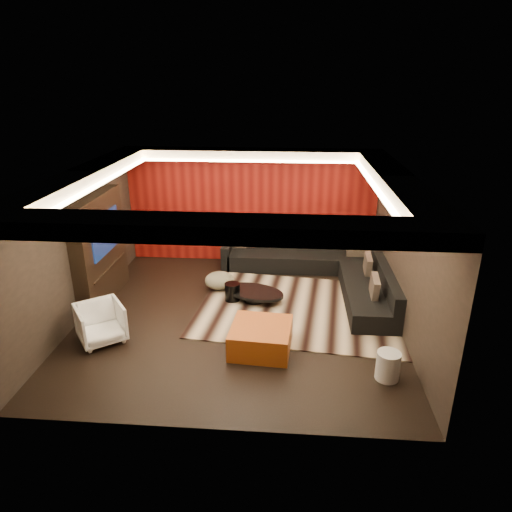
# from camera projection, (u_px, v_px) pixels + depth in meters

# --- Properties ---
(floor) EXTENTS (6.00, 6.00, 0.02)m
(floor) POSITION_uv_depth(u_px,v_px,m) (238.00, 318.00, 8.80)
(floor) COLOR black
(floor) RESTS_ON ground
(ceiling) EXTENTS (6.00, 6.00, 0.02)m
(ceiling) POSITION_uv_depth(u_px,v_px,m) (236.00, 172.00, 7.76)
(ceiling) COLOR silver
(ceiling) RESTS_ON ground
(wall_back) EXTENTS (6.00, 0.02, 2.80)m
(wall_back) POSITION_uv_depth(u_px,v_px,m) (251.00, 206.00, 11.07)
(wall_back) COLOR black
(wall_back) RESTS_ON ground
(wall_left) EXTENTS (0.02, 6.00, 2.80)m
(wall_left) POSITION_uv_depth(u_px,v_px,m) (77.00, 245.00, 8.50)
(wall_left) COLOR black
(wall_left) RESTS_ON ground
(wall_right) EXTENTS (0.02, 6.00, 2.80)m
(wall_right) POSITION_uv_depth(u_px,v_px,m) (406.00, 254.00, 8.07)
(wall_right) COLOR black
(wall_right) RESTS_ON ground
(red_feature_wall) EXTENTS (5.98, 0.05, 2.78)m
(red_feature_wall) POSITION_uv_depth(u_px,v_px,m) (251.00, 206.00, 11.04)
(red_feature_wall) COLOR #6B0C0A
(red_feature_wall) RESTS_ON ground
(soffit_back) EXTENTS (6.00, 0.60, 0.22)m
(soffit_back) POSITION_uv_depth(u_px,v_px,m) (250.00, 154.00, 10.31)
(soffit_back) COLOR silver
(soffit_back) RESTS_ON ground
(soffit_front) EXTENTS (6.00, 0.60, 0.22)m
(soffit_front) POSITION_uv_depth(u_px,v_px,m) (208.00, 228.00, 5.31)
(soffit_front) COLOR silver
(soffit_front) RESTS_ON ground
(soffit_left) EXTENTS (0.60, 4.80, 0.22)m
(soffit_left) POSITION_uv_depth(u_px,v_px,m) (83.00, 177.00, 8.00)
(soffit_left) COLOR silver
(soffit_left) RESTS_ON ground
(soffit_right) EXTENTS (0.60, 4.80, 0.22)m
(soffit_right) POSITION_uv_depth(u_px,v_px,m) (396.00, 182.00, 7.61)
(soffit_right) COLOR silver
(soffit_right) RESTS_ON ground
(cove_back) EXTENTS (4.80, 0.08, 0.04)m
(cove_back) POSITION_uv_depth(u_px,v_px,m) (249.00, 161.00, 10.03)
(cove_back) COLOR #FFD899
(cove_back) RESTS_ON ground
(cove_front) EXTENTS (4.80, 0.08, 0.04)m
(cove_front) POSITION_uv_depth(u_px,v_px,m) (213.00, 227.00, 5.65)
(cove_front) COLOR #FFD899
(cove_front) RESTS_ON ground
(cove_left) EXTENTS (0.08, 4.80, 0.04)m
(cove_left) POSITION_uv_depth(u_px,v_px,m) (103.00, 182.00, 8.01)
(cove_left) COLOR #FFD899
(cove_left) RESTS_ON ground
(cove_right) EXTENTS (0.08, 4.80, 0.04)m
(cove_right) POSITION_uv_depth(u_px,v_px,m) (375.00, 187.00, 7.67)
(cove_right) COLOR #FFD899
(cove_right) RESTS_ON ground
(tv_surround) EXTENTS (0.30, 2.00, 2.20)m
(tv_surround) POSITION_uv_depth(u_px,v_px,m) (100.00, 249.00, 9.16)
(tv_surround) COLOR black
(tv_surround) RESTS_ON ground
(tv_screen) EXTENTS (0.04, 1.30, 0.80)m
(tv_screen) POSITION_uv_depth(u_px,v_px,m) (106.00, 233.00, 9.02)
(tv_screen) COLOR black
(tv_screen) RESTS_ON ground
(tv_shelf) EXTENTS (0.04, 1.60, 0.04)m
(tv_shelf) POSITION_uv_depth(u_px,v_px,m) (110.00, 268.00, 9.29)
(tv_shelf) COLOR black
(tv_shelf) RESTS_ON ground
(rug) EXTENTS (4.30, 3.42, 0.02)m
(rug) POSITION_uv_depth(u_px,v_px,m) (300.00, 309.00, 9.11)
(rug) COLOR #C0AB8D
(rug) RESTS_ON floor
(coffee_table) EXTENTS (1.59, 1.59, 0.21)m
(coffee_table) POSITION_uv_depth(u_px,v_px,m) (255.00, 295.00, 9.40)
(coffee_table) COLOR black
(coffee_table) RESTS_ON rug
(drum_stool) EXTENTS (0.33, 0.33, 0.37)m
(drum_stool) POSITION_uv_depth(u_px,v_px,m) (232.00, 292.00, 9.38)
(drum_stool) COLOR black
(drum_stool) RESTS_ON rug
(striped_pouf) EXTENTS (0.72, 0.72, 0.35)m
(striped_pouf) POSITION_uv_depth(u_px,v_px,m) (219.00, 280.00, 9.93)
(striped_pouf) COLOR beige
(striped_pouf) RESTS_ON rug
(white_side_table) EXTENTS (0.46, 0.46, 0.45)m
(white_side_table) POSITION_uv_depth(u_px,v_px,m) (388.00, 366.00, 6.95)
(white_side_table) COLOR silver
(white_side_table) RESTS_ON floor
(orange_ottoman) EXTENTS (1.07, 1.07, 0.44)m
(orange_ottoman) POSITION_uv_depth(u_px,v_px,m) (261.00, 338.00, 7.71)
(orange_ottoman) COLOR #9D3F14
(orange_ottoman) RESTS_ON floor
(armchair) EXTENTS (1.05, 1.05, 0.69)m
(armchair) POSITION_uv_depth(u_px,v_px,m) (101.00, 323.00, 7.91)
(armchair) COLOR white
(armchair) RESTS_ON floor
(sectional_sofa) EXTENTS (3.65, 3.50, 0.75)m
(sectional_sofa) POSITION_uv_depth(u_px,v_px,m) (323.00, 270.00, 10.30)
(sectional_sofa) COLOR black
(sectional_sofa) RESTS_ON floor
(throw_pillows) EXTENTS (3.21, 2.81, 0.50)m
(throw_pillows) POSITION_uv_depth(u_px,v_px,m) (330.00, 258.00, 10.00)
(throw_pillows) COLOR tan
(throw_pillows) RESTS_ON sectional_sofa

